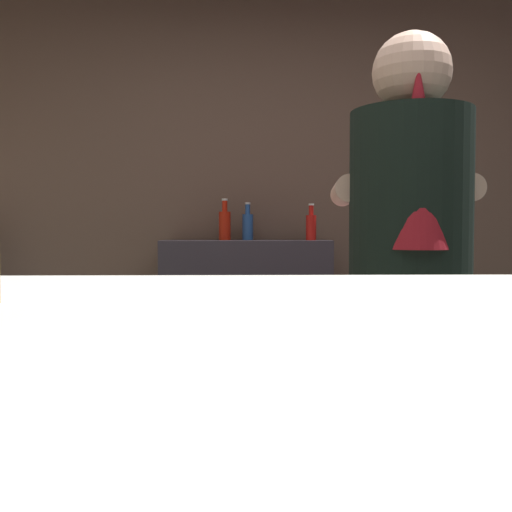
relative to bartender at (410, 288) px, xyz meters
name	(u,v)px	position (x,y,z in m)	size (l,w,h in m)	color
wall_back	(266,197)	(-0.32, 2.00, 0.37)	(5.20, 0.10, 2.70)	brown
prep_counter	(381,420)	(0.03, 0.46, -0.53)	(2.10, 0.60, 0.90)	brown
back_shelf	(246,334)	(-0.45, 1.72, -0.44)	(0.96, 0.36, 1.09)	#363139
bartender	(410,288)	(0.00, 0.00, 0.00)	(0.45, 0.53, 1.70)	#292E2F
mixing_bowl	(166,287)	(-0.76, 0.57, -0.05)	(0.20, 0.20, 0.06)	teal
chefs_knife	(455,297)	(0.28, 0.41, -0.08)	(0.24, 0.03, 0.01)	silver
bottle_vinegar	(311,226)	(-0.08, 1.66, 0.19)	(0.06, 0.06, 0.21)	red
bottle_olive_oil	(248,225)	(-0.43, 1.81, 0.19)	(0.06, 0.06, 0.22)	#29579E
bottle_soy	(225,224)	(-0.57, 1.77, 0.20)	(0.07, 0.07, 0.24)	red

